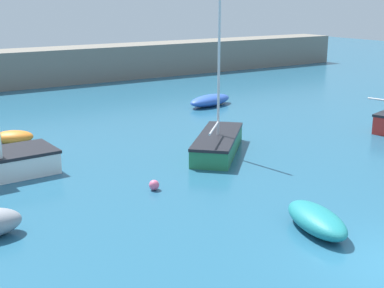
{
  "coord_description": "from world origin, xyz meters",
  "views": [
    {
      "loc": [
        -11.01,
        -7.37,
        6.57
      ],
      "look_at": [
        0.25,
        9.91,
        0.89
      ],
      "focal_mm": 50.0,
      "sensor_mm": 36.0,
      "label": 1
    }
  ],
  "objects": [
    {
      "name": "harbor_breakwater",
      "position": [
        0.0,
        33.69,
        1.36
      ],
      "size": [
        62.85,
        3.53,
        2.72
      ],
      "primitive_type": "cube",
      "color": "slate",
      "rests_on": "ground_plane"
    },
    {
      "name": "sailboat_tall_mast",
      "position": [
        2.13,
        10.75,
        0.45
      ],
      "size": [
        4.64,
        4.69,
        6.51
      ],
      "rotation": [
        0.0,
        0.0,
        0.79
      ],
      "color": "#287A4C",
      "rests_on": "ground_plane"
    },
    {
      "name": "rowboat_white_midwater",
      "position": [
        -0.17,
        2.65,
        0.35
      ],
      "size": [
        1.85,
        2.9,
        0.69
      ],
      "rotation": [
        0.0,
        0.0,
        1.3
      ],
      "color": "teal",
      "rests_on": "ground_plane"
    },
    {
      "name": "fishing_dinghy_green",
      "position": [
        -4.89,
        17.23,
        0.3
      ],
      "size": [
        2.15,
        1.85,
        0.61
      ],
      "rotation": [
        0.0,
        0.0,
        2.68
      ],
      "color": "orange",
      "rests_on": "ground_plane"
    },
    {
      "name": "mooring_buoy_pink",
      "position": [
        -2.45,
        8.21,
        0.18
      ],
      "size": [
        0.37,
        0.37,
        0.37
      ],
      "primitive_type": "sphere",
      "color": "#EA668C",
      "rests_on": "ground_plane"
    },
    {
      "name": "rowboat_blue_near",
      "position": [
        7.89,
        19.56,
        0.35
      ],
      "size": [
        3.64,
        2.23,
        0.69
      ],
      "rotation": [
        0.0,
        0.0,
        3.41
      ],
      "color": "#2D56B7",
      "rests_on": "ground_plane"
    }
  ]
}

